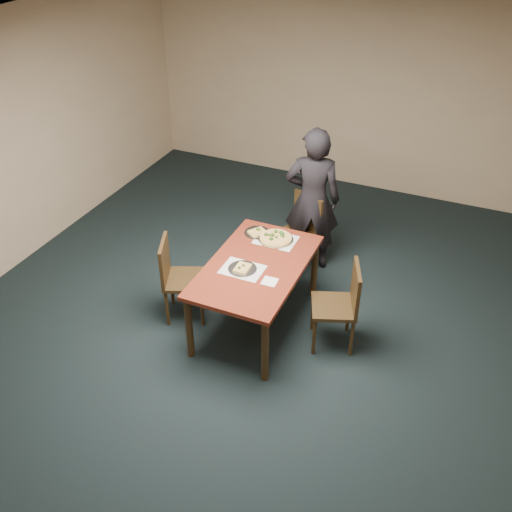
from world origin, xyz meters
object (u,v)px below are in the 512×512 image
at_px(chair_left, 177,275).
at_px(slice_plate_far, 257,232).
at_px(slice_plate_near, 242,268).
at_px(pizza_pan, 276,238).
at_px(chair_right, 342,302).
at_px(dining_table, 256,272).
at_px(diner, 313,200).
at_px(chair_far, 300,228).

distance_m(chair_left, slice_plate_far, 0.96).
bearing_deg(slice_plate_near, pizza_pan, 81.09).
bearing_deg(slice_plate_far, chair_right, -23.00).
height_order(dining_table, diner, diner).
height_order(chair_left, chair_right, same).
relative_size(chair_right, diner, 0.53).
relative_size(pizza_pan, slice_plate_far, 1.31).
height_order(chair_far, slice_plate_near, chair_far).
distance_m(chair_far, slice_plate_far, 0.73).
xyz_separation_m(chair_right, slice_plate_near, (-0.96, -0.20, 0.25)).
bearing_deg(chair_left, chair_right, -104.09).
bearing_deg(pizza_pan, dining_table, -91.21).
distance_m(dining_table, pizza_pan, 0.50).
xyz_separation_m(chair_far, slice_plate_far, (-0.26, -0.64, 0.25)).
bearing_deg(chair_right, diner, -169.29).
relative_size(chair_right, pizza_pan, 2.48).
height_order(pizza_pan, slice_plate_far, pizza_pan).
bearing_deg(chair_right, chair_far, -163.81).
bearing_deg(dining_table, slice_plate_near, -123.80).
xyz_separation_m(dining_table, slice_plate_far, (-0.22, 0.53, 0.10)).
bearing_deg(chair_far, pizza_pan, -68.65).
relative_size(dining_table, pizza_pan, 4.09).
height_order(chair_left, diner, diner).
distance_m(diner, slice_plate_near, 1.42).
relative_size(chair_right, slice_plate_near, 3.25).
bearing_deg(dining_table, pizza_pan, 88.79).
relative_size(pizza_pan, slice_plate_near, 1.31).
xyz_separation_m(chair_left, slice_plate_far, (0.59, 0.72, 0.25)).
height_order(chair_far, pizza_pan, chair_far).
height_order(chair_left, pizza_pan, chair_left).
xyz_separation_m(chair_far, slice_plate_near, (-0.13, -1.30, 0.25)).
bearing_deg(chair_far, slice_plate_near, -71.39).
distance_m(diner, pizza_pan, 0.79).
distance_m(slice_plate_near, slice_plate_far, 0.67).
xyz_separation_m(dining_table, chair_left, (-0.80, -0.18, -0.14)).
xyz_separation_m(dining_table, chair_right, (0.87, 0.07, -0.14)).
height_order(diner, pizza_pan, diner).
bearing_deg(pizza_pan, slice_plate_near, -98.91).
distance_m(chair_right, slice_plate_far, 1.21).
bearing_deg(pizza_pan, slice_plate_far, 169.49).
relative_size(chair_far, pizza_pan, 2.48).
xyz_separation_m(chair_right, slice_plate_far, (-1.09, 0.46, 0.25)).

